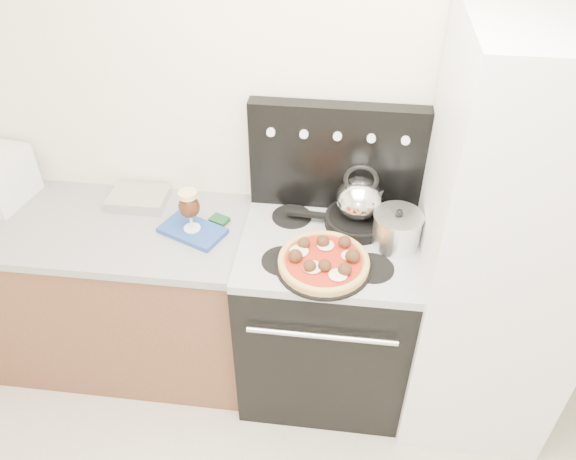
% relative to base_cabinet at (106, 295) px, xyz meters
% --- Properties ---
extents(room_shell, '(3.52, 3.01, 2.52)m').
position_rel_base_cabinet_xyz_m(room_shell, '(1.02, -0.91, 0.82)').
color(room_shell, beige).
rests_on(room_shell, ground).
extents(base_cabinet, '(1.45, 0.60, 0.86)m').
position_rel_base_cabinet_xyz_m(base_cabinet, '(0.00, 0.00, 0.00)').
color(base_cabinet, brown).
rests_on(base_cabinet, ground).
extents(countertop, '(1.48, 0.63, 0.04)m').
position_rel_base_cabinet_xyz_m(countertop, '(0.00, 0.00, 0.45)').
color(countertop, gray).
rests_on(countertop, base_cabinet).
extents(stove_body, '(0.76, 0.65, 0.88)m').
position_rel_base_cabinet_xyz_m(stove_body, '(1.10, -0.02, 0.01)').
color(stove_body, black).
rests_on(stove_body, ground).
extents(cooktop, '(0.76, 0.65, 0.04)m').
position_rel_base_cabinet_xyz_m(cooktop, '(1.10, -0.02, 0.47)').
color(cooktop, '#ADADB2').
rests_on(cooktop, stove_body).
extents(backguard, '(0.76, 0.08, 0.50)m').
position_rel_base_cabinet_xyz_m(backguard, '(1.10, 0.25, 0.74)').
color(backguard, black).
rests_on(backguard, cooktop).
extents(fridge, '(0.64, 0.68, 1.90)m').
position_rel_base_cabinet_xyz_m(fridge, '(1.80, -0.05, 0.52)').
color(fridge, silver).
rests_on(fridge, ground).
extents(foil_sheet, '(0.27, 0.20, 0.05)m').
position_rel_base_cabinet_xyz_m(foil_sheet, '(0.20, 0.17, 0.50)').
color(foil_sheet, white).
rests_on(foil_sheet, countertop).
extents(oven_mitt, '(0.32, 0.26, 0.02)m').
position_rel_base_cabinet_xyz_m(oven_mitt, '(0.50, -0.02, 0.48)').
color(oven_mitt, '#214191').
rests_on(oven_mitt, countertop).
extents(beer_glass, '(0.11, 0.11, 0.20)m').
position_rel_base_cabinet_xyz_m(beer_glass, '(0.50, -0.02, 0.59)').
color(beer_glass, '#361A0C').
rests_on(beer_glass, oven_mitt).
extents(pizza_pan, '(0.41, 0.41, 0.01)m').
position_rel_base_cabinet_xyz_m(pizza_pan, '(1.09, -0.19, 0.50)').
color(pizza_pan, black).
rests_on(pizza_pan, cooktop).
extents(pizza, '(0.42, 0.42, 0.05)m').
position_rel_base_cabinet_xyz_m(pizza, '(1.09, -0.19, 0.53)').
color(pizza, '#E7B76F').
rests_on(pizza, pizza_pan).
extents(skillet, '(0.30, 0.30, 0.05)m').
position_rel_base_cabinet_xyz_m(skillet, '(1.22, 0.10, 0.52)').
color(skillet, black).
rests_on(skillet, cooktop).
extents(tea_kettle, '(0.25, 0.25, 0.22)m').
position_rel_base_cabinet_xyz_m(tea_kettle, '(1.22, 0.10, 0.65)').
color(tea_kettle, silver).
rests_on(tea_kettle, skillet).
extents(stock_pot, '(0.23, 0.23, 0.14)m').
position_rel_base_cabinet_xyz_m(stock_pot, '(1.38, -0.01, 0.56)').
color(stock_pot, silver).
rests_on(stock_pot, cooktop).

